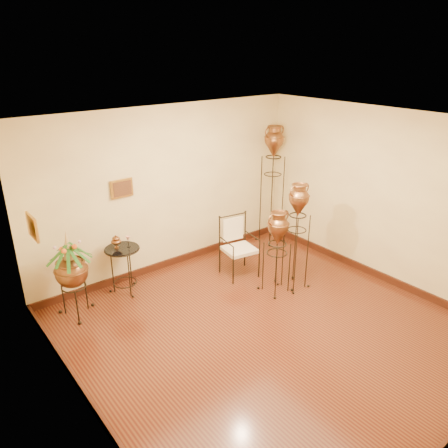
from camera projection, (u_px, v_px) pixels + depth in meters
ground at (268, 329)px, 6.05m from camera, size 5.00×5.00×0.00m
room_shell at (272, 213)px, 5.39m from camera, size 5.02×5.02×2.81m
amphora_tall at (272, 184)px, 8.36m from camera, size 0.46×0.46×2.32m
amphora_mid at (296, 236)px, 6.81m from camera, size 0.47×0.47×1.76m
amphora_short at (277, 252)px, 6.77m from camera, size 0.52×0.52×1.37m
planter_urn at (71, 268)px, 6.11m from camera, size 0.86×0.86×1.35m
armchair at (239, 247)px, 7.31m from camera, size 0.66×0.63×1.03m
side_table at (124, 269)px, 6.85m from camera, size 0.64×0.64×0.97m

